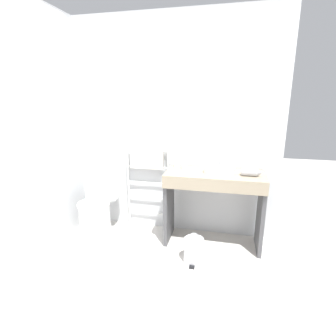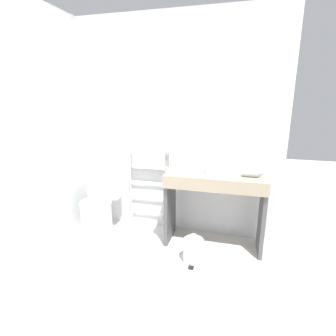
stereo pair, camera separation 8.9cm
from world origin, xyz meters
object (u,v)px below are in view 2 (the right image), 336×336
at_px(toilet, 99,208).
at_px(trash_bin, 193,250).
at_px(sink_basin, 220,170).
at_px(cup_near_wall, 178,163).
at_px(hair_dryer, 252,173).
at_px(cup_near_edge, 186,165).
at_px(towel_radiator, 149,170).

relative_size(toilet, trash_bin, 2.44).
xyz_separation_m(sink_basin, cup_near_wall, (-0.49, 0.13, 0.02)).
bearing_deg(hair_dryer, cup_near_wall, 168.19).
relative_size(cup_near_edge, trash_bin, 0.27).
bearing_deg(hair_dryer, trash_bin, -143.59).
bearing_deg(sink_basin, cup_near_edge, 169.83).
bearing_deg(cup_near_edge, towel_radiator, 165.16).
bearing_deg(toilet, trash_bin, -13.06).
xyz_separation_m(cup_near_wall, hair_dryer, (0.80, -0.17, -0.01)).
distance_m(toilet, cup_near_edge, 1.16).
xyz_separation_m(towel_radiator, cup_near_edge, (0.48, -0.13, 0.12)).
bearing_deg(towel_radiator, cup_near_edge, -14.84).
bearing_deg(toilet, sink_basin, 5.75).
distance_m(toilet, towel_radiator, 0.75).
relative_size(toilet, towel_radiator, 0.75).
relative_size(toilet, sink_basin, 2.36).
distance_m(towel_radiator, sink_basin, 0.90).
distance_m(cup_near_wall, hair_dryer, 0.82).
height_order(cup_near_wall, cup_near_edge, cup_near_wall).
bearing_deg(toilet, cup_near_wall, 16.74).
relative_size(towel_radiator, sink_basin, 3.16).
relative_size(sink_basin, cup_near_wall, 3.63).
bearing_deg(cup_near_edge, trash_bin, -68.82).
distance_m(toilet, trash_bin, 1.23).
xyz_separation_m(sink_basin, trash_bin, (-0.20, -0.41, -0.73)).
height_order(toilet, hair_dryer, hair_dryer).
distance_m(sink_basin, trash_bin, 0.86).
bearing_deg(sink_basin, hair_dryer, -6.44).
bearing_deg(trash_bin, towel_radiator, 137.51).
bearing_deg(cup_near_edge, cup_near_wall, 147.49).
bearing_deg(trash_bin, cup_near_edge, 111.18).
distance_m(cup_near_wall, trash_bin, 0.97).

